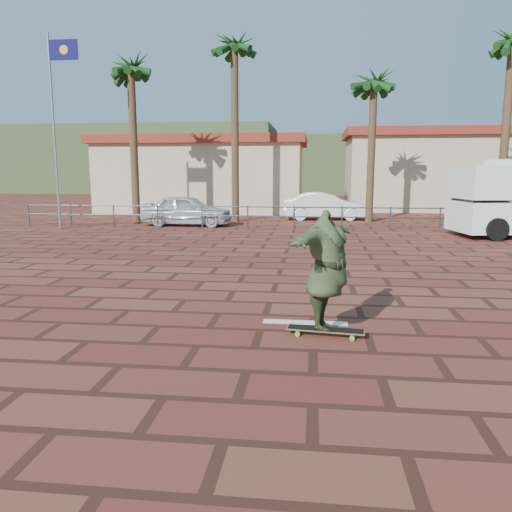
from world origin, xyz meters
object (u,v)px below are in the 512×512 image
Objects in this scene: skateboarder at (327,270)px; car_silver at (187,210)px; longboard at (325,330)px; car_white at (324,206)px.

car_silver is (-5.94, 14.85, -0.33)m from skateboarder.
longboard is 18.36m from car_white.
car_silver is at bearing 113.21° from car_white.
car_white is at bearing -58.51° from car_silver.
car_silver is (-5.94, 14.85, 0.60)m from longboard.
skateboarder reaches higher than car_silver.
skateboarder is 16.00m from car_silver.
longboard is 0.93m from skateboarder.
skateboarder reaches higher than car_white.
car_white reaches higher than longboard.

